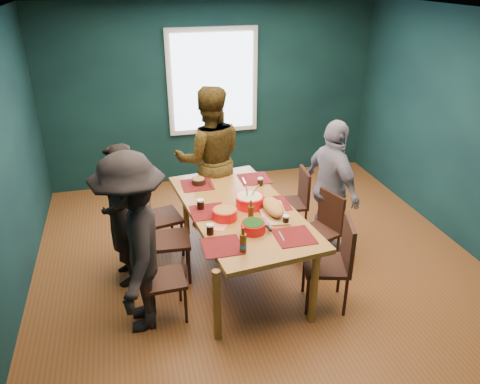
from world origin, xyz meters
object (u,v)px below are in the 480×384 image
(chair_left_mid, at_px, (161,233))
(person_near_left, at_px, (134,245))
(chair_left_near, at_px, (154,273))
(person_far_left, at_px, (121,216))
(person_back, at_px, (210,159))
(chair_left_far, at_px, (152,212))
(chair_right_far, at_px, (296,197))
(chair_right_near, at_px, (336,257))
(person_right, at_px, (332,188))
(chair_right_mid, at_px, (324,224))
(bowl_dumpling, at_px, (250,201))
(cutting_board, at_px, (273,208))
(bowl_herbs, at_px, (253,227))
(bowl_salad, at_px, (225,214))
(dining_table, at_px, (241,214))

(chair_left_mid, height_order, person_near_left, person_near_left)
(chair_left_near, bearing_deg, person_far_left, 108.08)
(person_back, bearing_deg, chair_left_far, 39.33)
(chair_right_far, height_order, chair_right_near, chair_right_near)
(person_right, bearing_deg, chair_right_mid, 133.87)
(chair_right_near, height_order, person_right, person_right)
(chair_right_mid, xyz_separation_m, bowl_dumpling, (-0.85, 0.06, 0.37))
(chair_right_mid, distance_m, chair_right_near, 0.75)
(chair_left_mid, distance_m, bowl_dumpling, 1.00)
(cutting_board, bearing_deg, chair_left_mid, 172.15)
(chair_right_far, xyz_separation_m, person_far_left, (-2.11, -0.47, 0.27))
(chair_right_near, bearing_deg, cutting_board, 145.74)
(chair_right_far, height_order, chair_right_mid, chair_right_far)
(chair_left_mid, xyz_separation_m, cutting_board, (1.13, -0.32, 0.31))
(chair_right_mid, xyz_separation_m, bowl_herbs, (-0.95, -0.45, 0.35))
(chair_right_mid, bearing_deg, bowl_salad, 168.16)
(person_back, xyz_separation_m, person_right, (1.23, -0.94, -0.12))
(dining_table, relative_size, chair_right_near, 2.34)
(chair_left_near, height_order, chair_right_far, chair_left_near)
(chair_left_far, xyz_separation_m, chair_left_near, (-0.08, -1.13, -0.05))
(person_back, bearing_deg, chair_right_near, 118.87)
(person_far_left, bearing_deg, person_back, 124.58)
(bowl_dumpling, bearing_deg, bowl_herbs, -101.78)
(chair_right_near, xyz_separation_m, person_right, (0.37, 0.97, 0.25))
(person_far_left, xyz_separation_m, bowl_herbs, (1.23, -0.68, 0.08))
(dining_table, height_order, chair_right_mid, chair_right_mid)
(chair_left_near, bearing_deg, chair_right_mid, 12.15)
(dining_table, distance_m, person_back, 1.16)
(person_right, bearing_deg, person_near_left, 98.24)
(chair_left_far, bearing_deg, dining_table, -45.89)
(chair_right_mid, bearing_deg, person_far_left, 155.56)
(chair_right_mid, relative_size, person_back, 0.47)
(bowl_herbs, bearing_deg, chair_left_near, -178.03)
(person_back, xyz_separation_m, person_near_left, (-1.02, -1.71, -0.05))
(chair_left_mid, xyz_separation_m, person_far_left, (-0.38, 0.07, 0.22))
(person_near_left, relative_size, bowl_salad, 6.77)
(chair_left_far, bearing_deg, chair_right_near, -51.60)
(person_back, bearing_deg, person_far_left, 44.96)
(chair_left_mid, relative_size, chair_right_far, 1.09)
(person_far_left, bearing_deg, bowl_dumpling, 76.81)
(chair_right_mid, bearing_deg, person_right, 36.15)
(cutting_board, bearing_deg, person_far_left, 173.44)
(chair_right_near, bearing_deg, chair_right_mid, 90.84)
(chair_left_near, distance_m, bowl_herbs, 1.02)
(chair_left_near, relative_size, chair_right_mid, 1.01)
(chair_left_far, distance_m, bowl_salad, 1.07)
(bowl_salad, bearing_deg, person_back, 85.57)
(chair_left_mid, distance_m, cutting_board, 1.22)
(chair_left_far, relative_size, chair_right_near, 1.02)
(chair_left_near, xyz_separation_m, person_right, (2.09, 0.73, 0.30))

